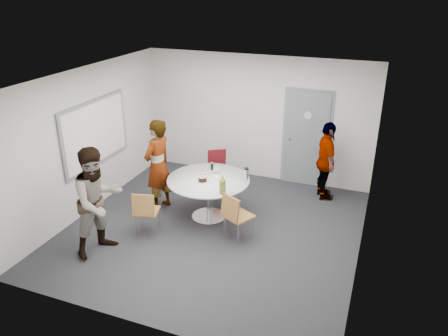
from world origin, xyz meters
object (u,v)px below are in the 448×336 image
at_px(person_main, 158,166).
at_px(person_left, 98,201).
at_px(chair_near_right, 235,213).
at_px(whiteboard, 96,133).
at_px(chair_far, 218,166).
at_px(door, 306,139).
at_px(chair_near_left, 145,210).
at_px(person_right, 326,161).
at_px(table, 210,185).

distance_m(person_main, person_left, 1.62).
bearing_deg(person_main, chair_near_right, 83.46).
height_order(whiteboard, person_left, whiteboard).
bearing_deg(person_left, person_main, 14.58).
distance_m(chair_near_right, chair_far, 2.06).
distance_m(door, person_left, 4.51).
relative_size(door, chair_near_right, 2.44).
height_order(chair_near_right, person_left, person_left).
bearing_deg(chair_near_left, chair_far, 63.49).
bearing_deg(person_right, person_main, 96.41).
relative_size(table, person_main, 0.84).
bearing_deg(chair_near_left, person_main, 90.79).
bearing_deg(chair_near_left, table, 36.10).
distance_m(table, person_right, 2.43).
bearing_deg(chair_far, person_main, 27.43).
xyz_separation_m(whiteboard, person_main, (1.20, 0.16, -0.55)).
xyz_separation_m(whiteboard, table, (2.25, 0.17, -0.77)).
height_order(whiteboard, chair_far, whiteboard).
xyz_separation_m(chair_near_left, person_main, (-0.26, 0.96, 0.39)).
bearing_deg(chair_far, chair_near_left, 46.23).
relative_size(table, chair_far, 1.76).
xyz_separation_m(whiteboard, person_right, (4.08, 1.75, -0.65)).
height_order(chair_far, person_left, person_left).
relative_size(person_main, person_right, 1.12).
height_order(chair_near_right, chair_far, chair_near_right).
bearing_deg(chair_near_right, chair_far, 147.81).
distance_m(whiteboard, person_left, 1.85).
xyz_separation_m(chair_near_left, chair_near_right, (1.49, 0.39, 0.02)).
bearing_deg(person_right, table, 108.39).
bearing_deg(door, chair_far, -151.11).
bearing_deg(chair_near_left, person_right, 29.60).
bearing_deg(whiteboard, person_main, 7.77).
relative_size(door, chair_far, 2.49).
height_order(door, table, door).
distance_m(chair_near_right, person_left, 2.22).
distance_m(door, chair_far, 1.94).
distance_m(whiteboard, person_main, 1.33).
bearing_deg(person_main, chair_far, 160.78).
bearing_deg(chair_far, person_right, 158.02).
xyz_separation_m(table, chair_near_left, (-0.79, -0.96, -0.17)).
bearing_deg(whiteboard, chair_far, 35.65).
bearing_deg(chair_near_right, chair_near_left, -137.50).
bearing_deg(chair_near_left, chair_near_right, 0.04).
bearing_deg(person_left, chair_near_left, -13.18).
bearing_deg(person_main, table, 101.76).
bearing_deg(chair_near_right, person_main, -170.16).
height_order(person_main, person_left, person_left).
relative_size(chair_near_left, person_left, 0.46).
distance_m(table, chair_far, 1.26).
relative_size(door, person_left, 1.18).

